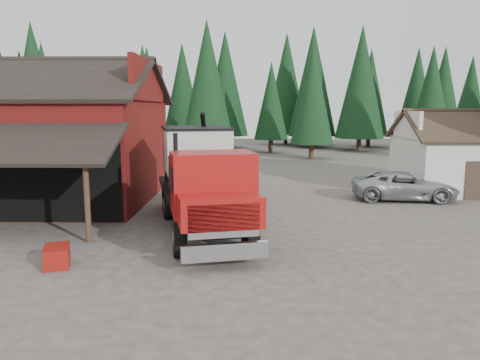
{
  "coord_description": "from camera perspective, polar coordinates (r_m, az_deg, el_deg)",
  "views": [
    {
      "loc": [
        -0.12,
        -13.66,
        4.63
      ],
      "look_at": [
        -0.35,
        4.84,
        1.8
      ],
      "focal_mm": 35.0,
      "sensor_mm": 36.0,
      "label": 1
    }
  ],
  "objects": [
    {
      "name": "ground",
      "position": [
        14.42,
        1.17,
        -10.03
      ],
      "size": [
        120.0,
        120.0,
        0.0
      ],
      "primitive_type": "plane",
      "color": "#484138",
      "rests_on": "ground"
    },
    {
      "name": "red_barn",
      "position": [
        26.03,
        -24.05,
        3.67
      ],
      "size": [
        12.8,
        13.63,
        7.18
      ],
      "color": "maroon",
      "rests_on": "ground"
    },
    {
      "name": "farmhouse",
      "position": [
        29.86,
        26.8,
        2.06
      ],
      "size": [
        8.6,
        6.42,
        4.65
      ],
      "color": "silver",
      "rests_on": "ground"
    },
    {
      "name": "conifer_backdrop",
      "position": [
        55.85,
        0.84,
        3.93
      ],
      "size": [
        76.0,
        16.0,
        16.0
      ],
      "primitive_type": null,
      "color": "black",
      "rests_on": "ground"
    },
    {
      "name": "near_pine_b",
      "position": [
        44.11,
        8.84,
        10.22
      ],
      "size": [
        3.96,
        3.96,
        10.4
      ],
      "color": "#382619",
      "rests_on": "ground"
    },
    {
      "name": "near_pine_d",
      "position": [
        47.9,
        -4.01,
        11.97
      ],
      "size": [
        5.28,
        5.28,
        13.4
      ],
      "color": "#382619",
      "rests_on": "ground"
    },
    {
      "name": "feed_truck",
      "position": [
        17.95,
        -4.73,
        0.58
      ],
      "size": [
        4.81,
        10.32,
        4.5
      ],
      "rotation": [
        0.0,
        0.0,
        0.23
      ],
      "color": "black",
      "rests_on": "ground"
    },
    {
      "name": "silver_car",
      "position": [
        25.32,
        19.42,
        -0.68
      ],
      "size": [
        5.42,
        2.88,
        1.45
      ],
      "primitive_type": "imported",
      "rotation": [
        0.0,
        0.0,
        1.48
      ],
      "color": "#A9ACB1",
      "rests_on": "ground"
    },
    {
      "name": "equip_box",
      "position": [
        15.05,
        -21.43,
        -8.64
      ],
      "size": [
        1.01,
        1.26,
        0.6
      ],
      "primitive_type": "cube",
      "rotation": [
        0.0,
        0.0,
        0.31
      ],
      "color": "maroon",
      "rests_on": "ground"
    }
  ]
}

